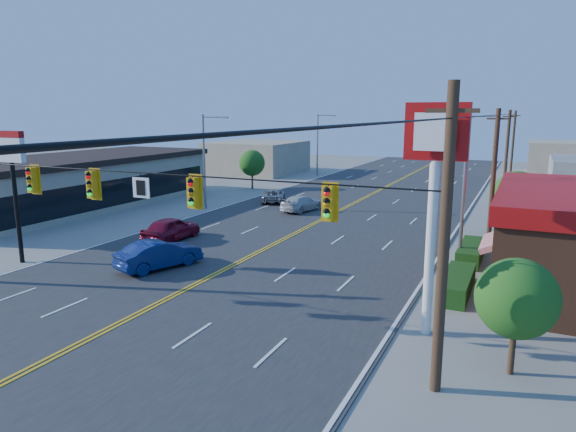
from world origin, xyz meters
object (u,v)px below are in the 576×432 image
at_px(pizza_hut_sign, 13,169).
at_px(car_magenta, 171,229).
at_px(car_white, 302,204).
at_px(signal_span, 115,200).
at_px(car_silver, 274,196).
at_px(kfc_pylon, 435,173).
at_px(car_blue, 159,255).

relative_size(pizza_hut_sign, car_magenta, 1.53).
relative_size(pizza_hut_sign, car_white, 1.54).
distance_m(pizza_hut_sign, car_white, 22.24).
relative_size(signal_span, car_white, 5.46).
bearing_deg(signal_span, car_silver, 104.20).
bearing_deg(kfc_pylon, car_blue, 171.14).
bearing_deg(car_blue, signal_span, 137.20).
height_order(kfc_pylon, car_silver, kfc_pylon).
relative_size(signal_span, car_magenta, 5.42).
bearing_deg(car_white, car_silver, -23.68).
xyz_separation_m(signal_span, car_magenta, (-6.37, 11.40, -4.12)).
height_order(car_blue, car_white, car_blue).
xyz_separation_m(pizza_hut_sign, car_magenta, (4.51, 7.40, -4.42)).
distance_m(car_blue, car_silver, 21.26).
bearing_deg(car_blue, car_magenta, -37.72).
bearing_deg(signal_span, car_white, 96.52).
bearing_deg(car_magenta, kfc_pylon, 157.05).
bearing_deg(car_silver, pizza_hut_sign, 57.07).
height_order(kfc_pylon, car_white, kfc_pylon).
bearing_deg(pizza_hut_sign, car_magenta, 58.65).
xyz_separation_m(kfc_pylon, car_silver, (-17.99, 23.15, -5.45)).
relative_size(car_magenta, car_white, 1.01).
bearing_deg(signal_span, kfc_pylon, 19.78).
relative_size(kfc_pylon, pizza_hut_sign, 1.24).
height_order(pizza_hut_sign, car_blue, pizza_hut_sign).
xyz_separation_m(pizza_hut_sign, car_white, (8.11, 20.20, -4.54)).
xyz_separation_m(signal_span, kfc_pylon, (11.12, 4.00, 1.16)).
bearing_deg(car_white, signal_span, 108.53).
bearing_deg(car_silver, car_blue, 76.99).
xyz_separation_m(signal_span, car_white, (-2.77, 24.20, -4.24)).
distance_m(pizza_hut_sign, car_magenta, 9.73).
distance_m(car_blue, car_white, 17.98).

